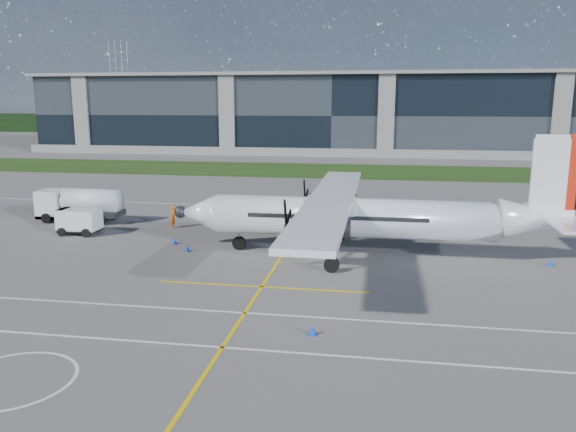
{
  "coord_description": "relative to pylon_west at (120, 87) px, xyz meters",
  "views": [
    {
      "loc": [
        9.39,
        -35.38,
        10.25
      ],
      "look_at": [
        3.27,
        1.38,
        2.58
      ],
      "focal_mm": 35.0,
      "sensor_mm": 36.0,
      "label": 1
    }
  ],
  "objects": [
    {
      "name": "pylon_west",
      "position": [
        0.0,
        0.0,
        0.0
      ],
      "size": [
        9.0,
        4.6,
        30.0
      ],
      "primitive_type": null,
      "color": "gray",
      "rests_on": "ground"
    },
    {
      "name": "safety_cone_tail",
      "position": [
        100.17,
        -148.95,
        -14.75
      ],
      "size": [
        0.36,
        0.36,
        0.5
      ],
      "primitive_type": "cone",
      "color": "#0C3BCD",
      "rests_on": "ground"
    },
    {
      "name": "baggage_tug",
      "position": [
        66.27,
        -145.84,
        -14.0
      ],
      "size": [
        3.33,
        2.0,
        2.0
      ],
      "primitive_type": null,
      "color": "silver",
      "rests_on": "ground"
    },
    {
      "name": "grass_strip",
      "position": [
        80.0,
        -102.0,
        -14.98
      ],
      "size": [
        400.0,
        18.0,
        0.04
      ],
      "primitive_type": "cube",
      "color": "#1D390F",
      "rests_on": "ground"
    },
    {
      "name": "safety_cone_stbdwing",
      "position": [
        86.77,
        -135.0,
        -14.75
      ],
      "size": [
        0.36,
        0.36,
        0.5
      ],
      "primitive_type": "cone",
      "color": "#0C3BCD",
      "rests_on": "ground"
    },
    {
      "name": "safety_cone_nose_port",
      "position": [
        76.32,
        -149.44,
        -14.75
      ],
      "size": [
        0.36,
        0.36,
        0.5
      ],
      "primitive_type": "cone",
      "color": "#0C3BCD",
      "rests_on": "ground"
    },
    {
      "name": "ground_crew_person",
      "position": [
        72.67,
        -142.51,
        -13.96
      ],
      "size": [
        0.7,
        0.91,
        2.08
      ],
      "primitive_type": "imported",
      "rotation": [
        0.0,
        0.0,
        1.69
      ],
      "color": "#F25907",
      "rests_on": "ground"
    },
    {
      "name": "turboprop_aircraft",
      "position": [
        88.59,
        -148.33,
        -10.87
      ],
      "size": [
        26.57,
        27.55,
        8.27
      ],
      "primitive_type": null,
      "color": "white",
      "rests_on": "ground"
    },
    {
      "name": "yellow_taxiway_centerline",
      "position": [
        83.0,
        -140.0,
        -14.99
      ],
      "size": [
        0.2,
        70.0,
        0.01
      ],
      "primitive_type": "cube",
      "color": "yellow",
      "rests_on": "ground"
    },
    {
      "name": "terminal_building",
      "position": [
        80.0,
        -70.0,
        -7.5
      ],
      "size": [
        120.0,
        20.0,
        15.0
      ],
      "primitive_type": "cube",
      "color": "black",
      "rests_on": "ground"
    },
    {
      "name": "fuel_tanker_truck",
      "position": [
        63.39,
        -141.5,
        -13.56
      ],
      "size": [
        7.69,
        2.5,
        2.88
      ],
      "primitive_type": null,
      "color": "silver",
      "rests_on": "ground"
    },
    {
      "name": "tree_line",
      "position": [
        80.0,
        -10.0,
        -12.0
      ],
      "size": [
        400.0,
        6.0,
        6.0
      ],
      "primitive_type": "cube",
      "color": "black",
      "rests_on": "ground"
    },
    {
      "name": "white_lane_line",
      "position": [
        80.0,
        -164.0,
        -14.99
      ],
      "size": [
        90.0,
        0.15,
        0.01
      ],
      "primitive_type": "cube",
      "color": "white",
      "rests_on": "ground"
    },
    {
      "name": "safety_cone_fwd",
      "position": [
        74.67,
        -147.56,
        -14.75
      ],
      "size": [
        0.36,
        0.36,
        0.5
      ],
      "primitive_type": "cone",
      "color": "#0C3BCD",
      "rests_on": "ground"
    },
    {
      "name": "safety_cone_portwing",
      "position": [
        86.61,
        -162.05,
        -14.75
      ],
      "size": [
        0.36,
        0.36,
        0.5
      ],
      "primitive_type": "cone",
      "color": "#0C3BCD",
      "rests_on": "ground"
    },
    {
      "name": "ground",
      "position": [
        80.0,
        -110.0,
        -15.0
      ],
      "size": [
        400.0,
        400.0,
        0.0
      ],
      "primitive_type": "plane",
      "color": "#595755",
      "rests_on": "ground"
    }
  ]
}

